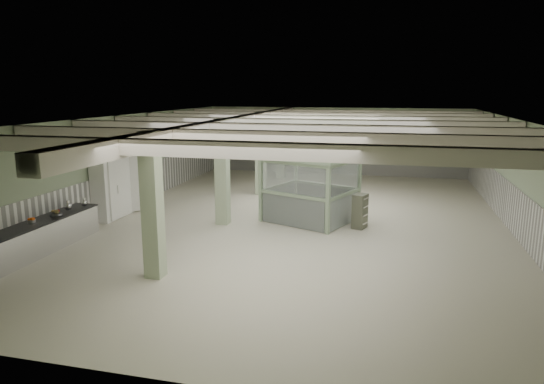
% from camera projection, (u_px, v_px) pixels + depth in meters
% --- Properties ---
extents(floor, '(20.00, 20.00, 0.00)m').
position_uv_depth(floor, '(300.00, 221.00, 17.16)').
color(floor, beige).
rests_on(floor, ground).
extents(ceiling, '(14.00, 20.00, 0.02)m').
position_uv_depth(ceiling, '(301.00, 118.00, 16.41)').
color(ceiling, beige).
rests_on(ceiling, wall_back).
extents(wall_back, '(14.00, 0.02, 3.60)m').
position_uv_depth(wall_back, '(334.00, 141.00, 26.28)').
color(wall_back, '#91A282').
rests_on(wall_back, floor).
extents(wall_front, '(14.00, 0.02, 3.60)m').
position_uv_depth(wall_front, '(178.00, 276.00, 7.29)').
color(wall_front, '#91A282').
rests_on(wall_front, floor).
extents(wall_left, '(0.02, 20.00, 3.60)m').
position_uv_depth(wall_left, '(119.00, 163.00, 18.43)').
color(wall_left, '#91A282').
rests_on(wall_left, floor).
extents(wall_right, '(0.02, 20.00, 3.60)m').
position_uv_depth(wall_right, '(520.00, 179.00, 15.14)').
color(wall_right, '#91A282').
rests_on(wall_right, floor).
extents(wainscot_left, '(0.05, 19.90, 1.50)m').
position_uv_depth(wainscot_left, '(122.00, 190.00, 18.64)').
color(wainscot_left, white).
rests_on(wainscot_left, floor).
extents(wainscot_right, '(0.05, 19.90, 1.50)m').
position_uv_depth(wainscot_right, '(516.00, 212.00, 15.36)').
color(wainscot_right, white).
rests_on(wainscot_right, floor).
extents(wainscot_back, '(13.90, 0.05, 1.50)m').
position_uv_depth(wainscot_back, '(334.00, 160.00, 26.47)').
color(wainscot_back, white).
rests_on(wainscot_back, floor).
extents(girder, '(0.45, 19.90, 0.40)m').
position_uv_depth(girder, '(231.00, 123.00, 17.04)').
color(girder, silver).
rests_on(girder, ceiling).
extents(beam_a, '(13.90, 0.35, 0.32)m').
position_uv_depth(beam_a, '(229.00, 150.00, 9.32)').
color(beam_a, silver).
rests_on(beam_a, ceiling).
extents(beam_b, '(13.90, 0.35, 0.32)m').
position_uv_depth(beam_b, '(263.00, 137.00, 11.70)').
color(beam_b, silver).
rests_on(beam_b, ceiling).
extents(beam_c, '(13.90, 0.35, 0.32)m').
position_uv_depth(beam_c, '(285.00, 129.00, 14.07)').
color(beam_c, silver).
rests_on(beam_c, ceiling).
extents(beam_d, '(13.90, 0.35, 0.32)m').
position_uv_depth(beam_d, '(301.00, 124.00, 16.45)').
color(beam_d, silver).
rests_on(beam_d, ceiling).
extents(beam_e, '(13.90, 0.35, 0.32)m').
position_uv_depth(beam_e, '(313.00, 119.00, 18.82)').
color(beam_e, silver).
rests_on(beam_e, ceiling).
extents(beam_f, '(13.90, 0.35, 0.32)m').
position_uv_depth(beam_f, '(322.00, 116.00, 21.20)').
color(beam_f, silver).
rests_on(beam_f, ceiling).
extents(beam_g, '(13.90, 0.35, 0.32)m').
position_uv_depth(beam_g, '(329.00, 113.00, 23.57)').
color(beam_g, silver).
rests_on(beam_g, ceiling).
extents(column_a, '(0.42, 0.42, 3.60)m').
position_uv_depth(column_a, '(152.00, 206.00, 11.67)').
color(column_a, '#A9BC97').
rests_on(column_a, floor).
extents(column_b, '(0.42, 0.42, 3.60)m').
position_uv_depth(column_b, '(222.00, 172.00, 16.42)').
color(column_b, '#A9BC97').
rests_on(column_b, floor).
extents(column_c, '(0.42, 0.42, 3.60)m').
position_uv_depth(column_c, '(261.00, 154.00, 21.17)').
color(column_c, '#A9BC97').
rests_on(column_c, floor).
extents(column_d, '(0.42, 0.42, 3.60)m').
position_uv_depth(column_d, '(281.00, 144.00, 24.97)').
color(column_d, '#A9BC97').
rests_on(column_d, floor).
extents(pendant_front, '(0.44, 0.44, 0.22)m').
position_uv_depth(pendant_front, '(283.00, 153.00, 11.66)').
color(pendant_front, '#29372C').
rests_on(pendant_front, ceiling).
extents(pendant_mid, '(0.44, 0.44, 0.22)m').
position_uv_depth(pendant_mid, '(317.00, 133.00, 16.88)').
color(pendant_mid, '#29372C').
rests_on(pendant_mid, ceiling).
extents(pendant_back, '(0.44, 0.44, 0.22)m').
position_uv_depth(pendant_back, '(334.00, 124.00, 21.63)').
color(pendant_back, '#29372C').
rests_on(pendant_back, ceiling).
extents(prep_counter, '(0.81, 4.64, 0.91)m').
position_uv_depth(prep_counter, '(39.00, 237.00, 13.70)').
color(prep_counter, silver).
rests_on(prep_counter, floor).
extents(pitcher_near, '(0.29, 0.31, 0.31)m').
position_uv_depth(pitcher_near, '(68.00, 205.00, 14.90)').
color(pitcher_near, silver).
rests_on(pitcher_near, prep_counter).
extents(pitcher_far, '(0.19, 0.22, 0.26)m').
position_uv_depth(pitcher_far, '(84.00, 202.00, 15.41)').
color(pitcher_far, silver).
rests_on(pitcher_far, prep_counter).
extents(veg_colander, '(0.47, 0.47, 0.17)m').
position_uv_depth(veg_colander, '(56.00, 213.00, 14.27)').
color(veg_colander, '#3F3F44').
rests_on(veg_colander, prep_counter).
extents(orange_bowl, '(0.26, 0.26, 0.08)m').
position_uv_depth(orange_bowl, '(32.00, 222.00, 13.52)').
color(orange_bowl, '#B2B2B7').
rests_on(orange_bowl, prep_counter).
extents(walkin_cooler, '(1.12, 2.40, 2.20)m').
position_uv_depth(walkin_cooler, '(117.00, 186.00, 17.69)').
color(walkin_cooler, white).
rests_on(walkin_cooler, floor).
extents(guard_booth, '(3.62, 3.38, 2.39)m').
position_uv_depth(guard_booth, '(310.00, 175.00, 16.87)').
color(guard_booth, gray).
rests_on(guard_booth, floor).
extents(filing_cabinet, '(0.53, 0.63, 1.16)m').
position_uv_depth(filing_cabinet, '(360.00, 211.00, 16.14)').
color(filing_cabinet, '#5B5D4E').
rests_on(filing_cabinet, floor).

